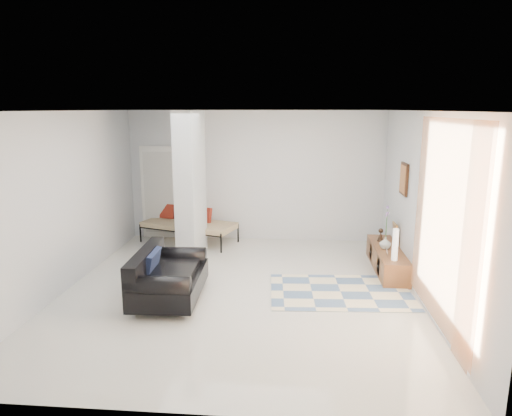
{
  "coord_description": "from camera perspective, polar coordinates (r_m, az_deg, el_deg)",
  "views": [
    {
      "loc": [
        0.84,
        -6.73,
        2.84
      ],
      "look_at": [
        0.22,
        0.6,
        1.22
      ],
      "focal_mm": 32.0,
      "sensor_mm": 36.0,
      "label": 1
    }
  ],
  "objects": [
    {
      "name": "floor",
      "position": [
        7.36,
        -2.13,
        -10.33
      ],
      "size": [
        6.0,
        6.0,
        0.0
      ],
      "primitive_type": "plane",
      "color": "silver",
      "rests_on": "ground"
    },
    {
      "name": "ceiling",
      "position": [
        6.79,
        -2.32,
        12.05
      ],
      "size": [
        6.0,
        6.0,
        0.0
      ],
      "primitive_type": "plane",
      "rotation": [
        3.14,
        0.0,
        0.0
      ],
      "color": "white",
      "rests_on": "wall_back"
    },
    {
      "name": "wall_back",
      "position": [
        9.88,
        -0.08,
        4.0
      ],
      "size": [
        6.0,
        0.0,
        6.0
      ],
      "primitive_type": "plane",
      "rotation": [
        1.57,
        0.0,
        0.0
      ],
      "color": "silver",
      "rests_on": "ground"
    },
    {
      "name": "wall_front",
      "position": [
        4.09,
        -7.44,
        -8.31
      ],
      "size": [
        6.0,
        0.0,
        6.0
      ],
      "primitive_type": "plane",
      "rotation": [
        -1.57,
        0.0,
        0.0
      ],
      "color": "silver",
      "rests_on": "ground"
    },
    {
      "name": "wall_left",
      "position": [
        7.77,
        -22.79,
        0.73
      ],
      "size": [
        0.0,
        6.0,
        6.0
      ],
      "primitive_type": "plane",
      "rotation": [
        1.57,
        0.0,
        1.57
      ],
      "color": "silver",
      "rests_on": "ground"
    },
    {
      "name": "wall_right",
      "position": [
        7.14,
        20.24,
        -0.01
      ],
      "size": [
        0.0,
        6.0,
        6.0
      ],
      "primitive_type": "plane",
      "rotation": [
        1.57,
        0.0,
        -1.57
      ],
      "color": "silver",
      "rests_on": "ground"
    },
    {
      "name": "partition_column",
      "position": [
        8.68,
        -8.15,
        2.71
      ],
      "size": [
        0.35,
        1.2,
        2.8
      ],
      "primitive_type": "cube",
      "color": "silver",
      "rests_on": "floor"
    },
    {
      "name": "hallway_door",
      "position": [
        10.29,
        -11.83,
        1.93
      ],
      "size": [
        0.85,
        0.06,
        2.04
      ],
      "primitive_type": "cube",
      "color": "white",
      "rests_on": "floor"
    },
    {
      "name": "curtain",
      "position": [
        6.04,
        22.35,
        -1.86
      ],
      "size": [
        0.0,
        2.55,
        2.55
      ],
      "primitive_type": "plane",
      "rotation": [
        1.57,
        0.0,
        1.57
      ],
      "color": "#FC8B42",
      "rests_on": "wall_right"
    },
    {
      "name": "wall_art",
      "position": [
        8.24,
        18.02,
        3.47
      ],
      "size": [
        0.04,
        0.45,
        0.55
      ],
      "primitive_type": "cube",
      "color": "#381D0F",
      "rests_on": "wall_right"
    },
    {
      "name": "media_console",
      "position": [
        8.53,
        16.06,
        -6.12
      ],
      "size": [
        0.45,
        1.82,
        0.8
      ],
      "color": "brown",
      "rests_on": "floor"
    },
    {
      "name": "loveseat",
      "position": [
        7.06,
        -11.24,
        -8.45
      ],
      "size": [
        0.98,
        1.62,
        0.76
      ],
      "rotation": [
        0.0,
        0.0,
        0.04
      ],
      "color": "silver",
      "rests_on": "floor"
    },
    {
      "name": "daybed",
      "position": [
        9.93,
        -8.44,
        -1.92
      ],
      "size": [
        2.14,
        1.4,
        0.77
      ],
      "rotation": [
        0.0,
        0.0,
        -0.31
      ],
      "color": "black",
      "rests_on": "floor"
    },
    {
      "name": "area_rug",
      "position": [
        7.43,
        10.51,
        -10.25
      ],
      "size": [
        2.27,
        1.58,
        0.01
      ],
      "primitive_type": "cube",
      "rotation": [
        0.0,
        0.0,
        0.06
      ],
      "color": "beige",
      "rests_on": "floor"
    },
    {
      "name": "cylinder_lamp",
      "position": [
        7.78,
        17.01,
        -4.4
      ],
      "size": [
        0.1,
        0.1,
        0.53
      ],
      "primitive_type": "cylinder",
      "color": "beige",
      "rests_on": "media_console"
    },
    {
      "name": "bronze_figurine",
      "position": [
        8.85,
        15.31,
        -3.26
      ],
      "size": [
        0.14,
        0.14,
        0.24
      ],
      "primitive_type": null,
      "rotation": [
        0.0,
        0.0,
        0.13
      ],
      "color": "black",
      "rests_on": "media_console"
    },
    {
      "name": "vase",
      "position": [
        8.41,
        15.86,
        -4.21
      ],
      "size": [
        0.21,
        0.21,
        0.21
      ],
      "primitive_type": "imported",
      "rotation": [
        0.0,
        0.0,
        0.02
      ],
      "color": "silver",
      "rests_on": "media_console"
    }
  ]
}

